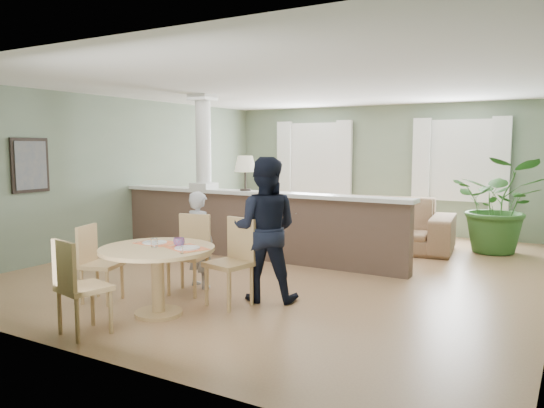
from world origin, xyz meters
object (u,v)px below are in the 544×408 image
Objects in this scene: houseplant at (500,205)px; chair_far_man at (234,257)px; sofa at (363,222)px; chair_near at (77,283)px; chair_far_boy at (191,250)px; chair_side at (96,260)px; man_person at (264,229)px; child_person at (199,239)px; dining_table at (158,261)px.

chair_far_man is (-2.25, -4.76, -0.27)m from houseplant.
sofa is 5.76m from chair_near.
chair_far_man is at bearing -24.08° from chair_far_boy.
man_person is (1.70, 1.05, 0.36)m from chair_side.
houseplant is at bearing 75.79° from chair_far_man.
sofa is 1.89× the size of houseplant.
chair_far_boy is 1.05m from man_person.
chair_far_boy is at bearing -108.92° from sofa.
man_person reaches higher than child_person.
child_person is (-0.33, 1.14, 0.03)m from dining_table.
chair_far_man is at bearing 168.15° from child_person.
dining_table is at bearing 34.29° from man_person.
child_person is at bearing -110.40° from sofa.
child_person is (-3.07, -4.36, -0.20)m from houseplant.
chair_far_boy is at bearing 115.84° from child_person.
child_person is at bearing -46.83° from chair_side.
sofa is at bearing 65.82° from chair_far_boy.
dining_table is 1.00m from chair_side.
houseplant reaches higher than chair_near.
chair_side is (-1.48, -0.73, -0.05)m from chair_far_man.
man_person reaches higher than sofa.
dining_table is at bearing -111.84° from chair_far_man.
chair_side is at bearing -142.66° from chair_far_man.
houseplant reaches higher than chair_far_boy.
chair_near is (-2.96, -6.40, -0.30)m from houseplant.
chair_near is 0.56× the size of man_person.
houseplant is 5.52m from chair_far_boy.
houseplant is 6.16m from dining_table.
sofa is at bearing -34.23° from chair_side.
sofa is 3.77m from man_person.
child_person is at bearing 106.28° from dining_table.
chair_near is 2.19m from man_person.
chair_far_man is at bearing -97.81° from sofa.
dining_table is 1.36× the size of chair_side.
chair_near is 0.76× the size of child_person.
chair_far_man is 1.11× the size of chair_side.
man_person is (1.04, -0.08, 0.23)m from child_person.
child_person reaches higher than chair_far_man.
chair_near is 2.04m from child_person.
chair_far_boy is (-0.82, -3.91, 0.08)m from sofa.
dining_table is (-0.54, -4.81, 0.14)m from sofa.
man_person is at bearing 56.57° from dining_table.
dining_table is at bearing 120.61° from child_person.
chair_near is at bearing -114.85° from houseplant.
sofa is at bearing 83.63° from dining_table.
chair_far_man is 0.80× the size of child_person.
chair_far_boy is at bearing -55.14° from chair_side.
houseplant is 5.28m from chair_far_man.
chair_near is (-0.23, -0.89, -0.07)m from dining_table.
chair_far_man is (0.48, 0.74, -0.04)m from dining_table.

